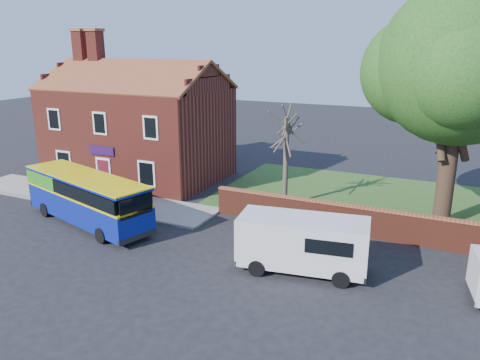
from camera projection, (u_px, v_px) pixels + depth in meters
The scene contains 10 objects.
ground at pixel (115, 252), 22.30m from camera, with size 120.00×120.00×0.00m, color black.
pavement at pixel (87, 197), 30.13m from camera, with size 18.00×3.50×0.12m, color gray.
kerb at pixel (67, 205), 28.61m from camera, with size 18.00×0.15×0.14m, color slate.
grass_strip at pixel (427, 208), 28.29m from camera, with size 26.00×12.00×0.04m, color #426B28.
shop_building at pixel (138, 131), 34.20m from camera, with size 12.30×8.13×10.50m.
boundary_wall at pixel (419, 230), 22.85m from camera, with size 22.00×0.38×1.60m.
bus at pixel (84, 195), 25.64m from camera, with size 9.25×4.67×2.74m.
van_near at pixel (303, 242), 20.12m from camera, with size 5.78×3.01×2.42m.
large_tree at pixel (462, 69), 23.60m from camera, with size 10.45×8.27×12.75m.
bare_tree at pixel (286, 158), 27.94m from camera, with size 2.21×2.63×5.89m.
Camera 1 is at (14.09, -15.98, 9.53)m, focal length 35.00 mm.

